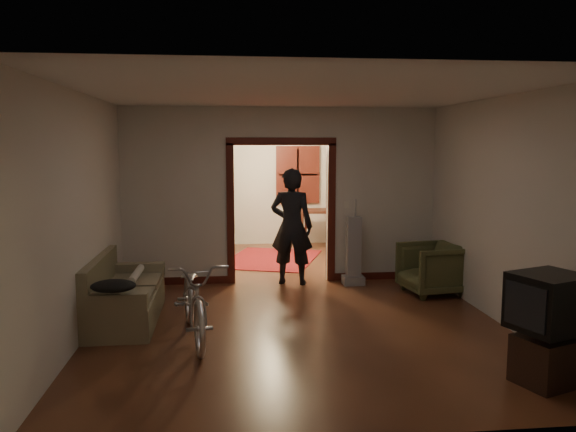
{
  "coord_description": "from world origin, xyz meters",
  "views": [
    {
      "loc": [
        -0.84,
        -8.17,
        2.2
      ],
      "look_at": [
        0.0,
        -0.3,
        1.2
      ],
      "focal_mm": 35.0,
      "sensor_mm": 36.0,
      "label": 1
    }
  ],
  "objects": [
    {
      "name": "rolled_paper",
      "position": [
        -2.05,
        -0.84,
        0.53
      ],
      "size": [
        0.1,
        0.78,
        0.1
      ],
      "primitive_type": "cylinder",
      "rotation": [
        1.57,
        0.0,
        0.0
      ],
      "color": "beige",
      "rests_on": "sofa"
    },
    {
      "name": "ceiling",
      "position": [
        0.0,
        0.0,
        2.8
      ],
      "size": [
        5.0,
        8.5,
        0.01
      ],
      "primitive_type": "cube",
      "color": "white",
      "rests_on": "floor"
    },
    {
      "name": "locker",
      "position": [
        -1.24,
        3.92,
        0.81
      ],
      "size": [
        0.86,
        0.55,
        1.62
      ],
      "primitive_type": "cube",
      "rotation": [
        0.0,
        0.0,
        -0.13
      ],
      "color": "#21321E",
      "rests_on": "floor"
    },
    {
      "name": "floor",
      "position": [
        0.0,
        0.0,
        0.0
      ],
      "size": [
        5.0,
        8.5,
        0.01
      ],
      "primitive_type": "cube",
      "color": "#3F2014",
      "rests_on": "ground"
    },
    {
      "name": "wall_left",
      "position": [
        -2.5,
        0.0,
        1.4
      ],
      "size": [
        0.02,
        8.5,
        2.8
      ],
      "primitive_type": "cube",
      "color": "beige",
      "rests_on": "floor"
    },
    {
      "name": "door_casing",
      "position": [
        0.0,
        0.75,
        1.1
      ],
      "size": [
        1.74,
        0.2,
        2.32
      ],
      "primitive_type": "cube",
      "color": "#3F140E",
      "rests_on": "floor"
    },
    {
      "name": "sofa",
      "position": [
        -2.15,
        -1.14,
        0.41
      ],
      "size": [
        0.82,
        1.79,
        0.82
      ],
      "primitive_type": "cube",
      "rotation": [
        0.0,
        0.0,
        0.01
      ],
      "color": "brown",
      "rests_on": "floor"
    },
    {
      "name": "person",
      "position": [
        0.15,
        0.56,
        0.92
      ],
      "size": [
        0.77,
        0.61,
        1.85
      ],
      "primitive_type": "imported",
      "rotation": [
        0.0,
        0.0,
        2.86
      ],
      "color": "black",
      "rests_on": "floor"
    },
    {
      "name": "desk",
      "position": [
        1.26,
        3.6,
        0.41
      ],
      "size": [
        1.25,
        0.95,
        0.82
      ],
      "primitive_type": "cube",
      "rotation": [
        0.0,
        0.0,
        -0.34
      ],
      "color": "#341811",
      "rests_on": "floor"
    },
    {
      "name": "oriental_rug",
      "position": [
        -0.03,
        2.5,
        0.01
      ],
      "size": [
        2.22,
        2.54,
        0.02
      ],
      "primitive_type": "cube",
      "rotation": [
        0.0,
        0.0,
        -0.33
      ],
      "color": "maroon",
      "rests_on": "floor"
    },
    {
      "name": "globe",
      "position": [
        -1.24,
        3.92,
        1.94
      ],
      "size": [
        0.26,
        0.26,
        0.26
      ],
      "primitive_type": "sphere",
      "color": "#1E5972",
      "rests_on": "locker"
    },
    {
      "name": "wall_back",
      "position": [
        0.0,
        4.25,
        1.4
      ],
      "size": [
        5.0,
        0.02,
        2.8
      ],
      "primitive_type": "cube",
      "color": "beige",
      "rests_on": "floor"
    },
    {
      "name": "far_window",
      "position": [
        0.7,
        4.21,
        1.55
      ],
      "size": [
        0.98,
        0.06,
        1.28
      ],
      "primitive_type": "cube",
      "color": "black",
      "rests_on": "wall_back"
    },
    {
      "name": "crt_tv",
      "position": [
        2.06,
        -3.48,
        0.78
      ],
      "size": [
        0.75,
        0.72,
        0.52
      ],
      "primitive_type": "cube",
      "rotation": [
        0.0,
        0.0,
        0.35
      ],
      "color": "black",
      "rests_on": "tv_stand"
    },
    {
      "name": "bicycle",
      "position": [
        -1.24,
        -1.88,
        0.47
      ],
      "size": [
        0.92,
        1.89,
        0.95
      ],
      "primitive_type": "imported",
      "rotation": [
        0.0,
        0.0,
        0.16
      ],
      "color": "silver",
      "rests_on": "floor"
    },
    {
      "name": "desk_chair",
      "position": [
        0.5,
        3.46,
        0.43
      ],
      "size": [
        0.39,
        0.39,
        0.85
      ],
      "primitive_type": "cube",
      "rotation": [
        0.0,
        0.0,
        0.03
      ],
      "color": "#341811",
      "rests_on": "floor"
    },
    {
      "name": "jacket",
      "position": [
        -2.1,
        -2.05,
        0.68
      ],
      "size": [
        0.48,
        0.36,
        0.14
      ],
      "primitive_type": "ellipsoid",
      "color": "black",
      "rests_on": "sofa"
    },
    {
      "name": "tv_stand",
      "position": [
        2.06,
        -3.48,
        0.22
      ],
      "size": [
        0.62,
        0.59,
        0.45
      ],
      "primitive_type": "cube",
      "rotation": [
        0.0,
        0.0,
        0.35
      ],
      "color": "black",
      "rests_on": "floor"
    },
    {
      "name": "wall_right",
      "position": [
        2.5,
        0.0,
        1.4
      ],
      "size": [
        0.02,
        8.5,
        2.8
      ],
      "primitive_type": "cube",
      "color": "beige",
      "rests_on": "floor"
    },
    {
      "name": "partition_wall",
      "position": [
        0.0,
        0.75,
        1.4
      ],
      "size": [
        5.0,
        0.14,
        2.8
      ],
      "primitive_type": "cube",
      "color": "beige",
      "rests_on": "floor"
    },
    {
      "name": "armchair",
      "position": [
        2.15,
        -0.28,
        0.38
      ],
      "size": [
        0.94,
        0.93,
        0.76
      ],
      "primitive_type": "imported",
      "rotation": [
        0.0,
        0.0,
        -1.42
      ],
      "color": "#474B2A",
      "rests_on": "floor"
    },
    {
      "name": "vacuum",
      "position": [
        1.12,
        0.4,
        0.54
      ],
      "size": [
        0.34,
        0.28,
        1.09
      ],
      "primitive_type": "cube",
      "rotation": [
        0.0,
        0.0,
        0.04
      ],
      "color": "gray",
      "rests_on": "floor"
    },
    {
      "name": "light_switch",
      "position": [
        1.05,
        0.68,
        1.25
      ],
      "size": [
        0.08,
        0.01,
        0.12
      ],
      "primitive_type": "cube",
      "color": "silver",
      "rests_on": "partition_wall"
    },
    {
      "name": "chandelier",
      "position": [
        0.0,
        2.5,
        2.35
      ],
      "size": [
        0.24,
        0.24,
        0.24
      ],
      "primitive_type": "sphere",
      "color": "#FFE0A5",
      "rests_on": "ceiling"
    }
  ]
}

